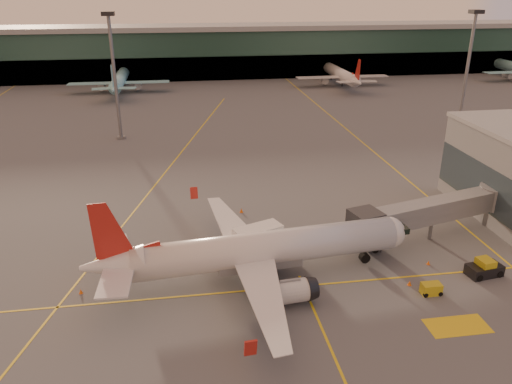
{
  "coord_description": "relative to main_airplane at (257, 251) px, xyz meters",
  "views": [
    {
      "loc": [
        -7.15,
        -39.94,
        30.34
      ],
      "look_at": [
        2.11,
        20.28,
        5.0
      ],
      "focal_mm": 35.0,
      "sensor_mm": 36.0,
      "label": 1
    }
  ],
  "objects": [
    {
      "name": "distant_aircraft_row",
      "position": [
        -21.19,
        110.8,
        -3.56
      ],
      "size": [
        290.0,
        34.0,
        13.0
      ],
      "color": "#80C9D7",
      "rests_on": "ground"
    },
    {
      "name": "mast_east_near",
      "position": [
        54.81,
        54.8,
        11.3
      ],
      "size": [
        2.4,
        2.4,
        25.6
      ],
      "color": "slate",
      "rests_on": "ground"
    },
    {
      "name": "cone_nose",
      "position": [
        20.4,
        -0.02,
        -3.32
      ],
      "size": [
        0.39,
        0.39,
        0.5
      ],
      "color": "orange",
      "rests_on": "ground"
    },
    {
      "name": "pushback_tug",
      "position": [
        25.48,
        -3.14,
        -2.75
      ],
      "size": [
        4.16,
        2.65,
        2.0
      ],
      "rotation": [
        0.0,
        0.0,
        0.15
      ],
      "color": "black",
      "rests_on": "ground"
    },
    {
      "name": "main_airplane",
      "position": [
        0.0,
        0.0,
        0.0
      ],
      "size": [
        36.3,
        32.78,
        10.95
      ],
      "rotation": [
        0.0,
        0.0,
        0.1
      ],
      "color": "silver",
      "rests_on": "ground"
    },
    {
      "name": "mast_west_near",
      "position": [
        -20.19,
        58.8,
        11.3
      ],
      "size": [
        2.4,
        2.4,
        25.6
      ],
      "color": "slate",
      "rests_on": "ground"
    },
    {
      "name": "cone_tail",
      "position": [
        -18.95,
        0.03,
        -3.31
      ],
      "size": [
        0.4,
        0.4,
        0.51
      ],
      "color": "orange",
      "rests_on": "ground"
    },
    {
      "name": "terminal",
      "position": [
        -0.19,
        134.6,
        5.2
      ],
      "size": [
        400.0,
        20.0,
        17.6
      ],
      "color": "#19382D",
      "rests_on": "ground"
    },
    {
      "name": "jet_bridge",
      "position": [
        24.78,
        6.44,
        0.23
      ],
      "size": [
        24.39,
        9.31,
        5.56
      ],
      "color": "slate",
      "rests_on": "ground"
    },
    {
      "name": "ground",
      "position": [
        -0.19,
        -7.2,
        -3.56
      ],
      "size": [
        600.0,
        600.0,
        0.0
      ],
      "primitive_type": "plane",
      "color": "#4C4F54",
      "rests_on": "ground"
    },
    {
      "name": "cone_fwd",
      "position": [
        16.3,
        -3.82,
        -3.29
      ],
      "size": [
        0.44,
        0.44,
        0.56
      ],
      "color": "orange",
      "rests_on": "ground"
    },
    {
      "name": "cone_wing_left",
      "position": [
        0.5,
        17.74,
        -3.26
      ],
      "size": [
        0.49,
        0.49,
        0.62
      ],
      "color": "orange",
      "rests_on": "ground"
    },
    {
      "name": "gpu_cart",
      "position": [
        17.81,
        -5.72,
        -2.96
      ],
      "size": [
        2.16,
        1.26,
        1.23
      ],
      "rotation": [
        0.0,
        0.0,
        -0.0
      ],
      "color": "gold",
      "rests_on": "ground"
    },
    {
      "name": "taxi_markings",
      "position": [
        -7.51,
        37.29,
        -3.55
      ],
      "size": [
        100.12,
        173.0,
        0.01
      ],
      "color": "yellow",
      "rests_on": "ground"
    },
    {
      "name": "catering_truck",
      "position": [
        0.82,
        4.01,
        -1.06
      ],
      "size": [
        6.16,
        4.35,
        4.39
      ],
      "rotation": [
        0.0,
        0.0,
        0.38
      ],
      "color": "red",
      "rests_on": "ground"
    }
  ]
}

